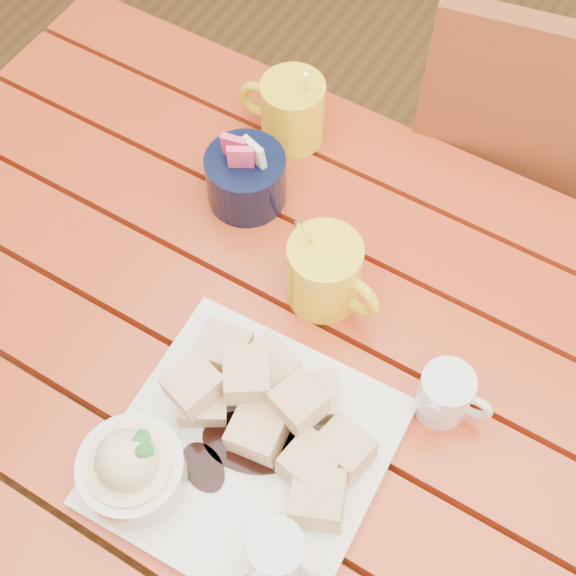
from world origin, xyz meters
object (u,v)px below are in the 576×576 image
Objects in this scene: coffee_mug_right at (326,273)px; coffee_mug_left at (291,110)px; chair_far at (550,193)px; table at (283,390)px; dessert_plate at (224,450)px.

coffee_mug_left is at bearing 139.56° from coffee_mug_right.
chair_far reaches higher than coffee_mug_left.
table is 0.60m from chair_far.
dessert_plate reaches higher than table.
chair_far is at bearing 32.54° from coffee_mug_left.
dessert_plate is at bearing -84.50° from table.
dessert_plate is at bearing -73.40° from coffee_mug_left.
coffee_mug_left is at bearing 112.20° from dessert_plate.
coffee_mug_right reaches higher than coffee_mug_left.
coffee_mug_left is 0.15× the size of chair_far.
chair_far is at bearing 72.65° from table.
coffee_mug_right reaches higher than dessert_plate.
dessert_plate is 0.31× the size of chair_far.
coffee_mug_left is 0.26m from coffee_mug_right.
coffee_mug_right is at bearing -55.64° from coffee_mug_left.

